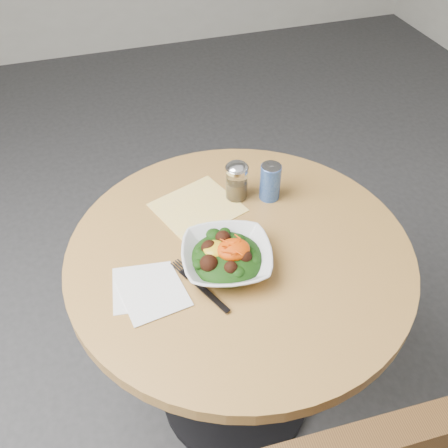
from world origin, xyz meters
name	(u,v)px	position (x,y,z in m)	size (l,w,h in m)	color
ground	(235,392)	(0.00, 0.00, 0.00)	(6.00, 6.00, 0.00)	#2E2E31
table	(238,296)	(0.00, 0.00, 0.55)	(0.90, 0.90, 0.75)	black
cloth_napkin	(197,207)	(-0.06, 0.19, 0.75)	(0.22, 0.20, 0.00)	#FBB50D
paper_napkins	(148,290)	(-0.25, -0.07, 0.75)	(0.18, 0.19, 0.00)	silver
salad_bowl	(227,257)	(-0.05, -0.05, 0.78)	(0.26, 0.26, 0.08)	silver
fork	(198,284)	(-0.14, -0.09, 0.76)	(0.10, 0.20, 0.00)	black
spice_shaker	(237,181)	(0.06, 0.20, 0.81)	(0.06, 0.06, 0.12)	silver
beverage_can	(270,182)	(0.15, 0.17, 0.81)	(0.06, 0.06, 0.11)	navy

